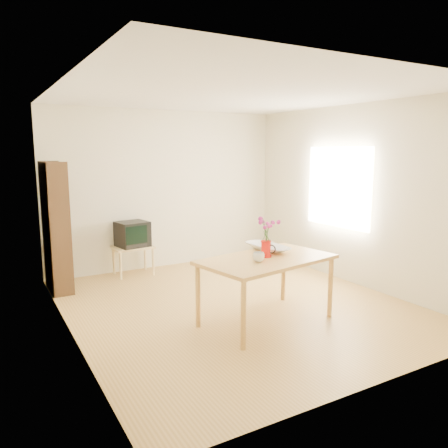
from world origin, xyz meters
TOP-DOWN VIEW (x-y plane):
  - room at (0.03, 0.00)m, footprint 4.50×4.50m
  - table at (0.02, -0.65)m, footprint 1.64×1.12m
  - tv_stand at (-0.70, 1.97)m, footprint 0.60×0.45m
  - bookshelf at (-1.85, 1.75)m, footprint 0.28×0.70m
  - pitcher at (0.03, -0.60)m, footprint 0.13×0.19m
  - flowers at (0.03, -0.61)m, footprint 0.22×0.22m
  - mug at (-0.16, -0.74)m, footprint 0.18×0.18m
  - bowl at (0.24, -0.34)m, footprint 0.48×0.48m
  - teacup_a at (0.20, -0.34)m, footprint 0.09×0.09m
  - teacup_b at (0.29, -0.32)m, footprint 0.07×0.07m
  - television at (-0.70, 1.98)m, footprint 0.51×0.48m

SIDE VIEW (x-z plane):
  - tv_stand at x=-0.70m, z-range 0.16..0.62m
  - television at x=-0.70m, z-range 0.46..0.86m
  - table at x=0.02m, z-range 0.30..1.05m
  - mug at x=-0.16m, z-range 0.75..0.85m
  - pitcher at x=0.03m, z-range 0.74..0.93m
  - bookshelf at x=-1.85m, z-range -0.06..1.74m
  - teacup_b at x=0.29m, z-range 0.88..0.94m
  - teacup_a at x=0.20m, z-range 0.88..0.95m
  - bowl at x=0.24m, z-range 0.75..1.16m
  - flowers at x=0.03m, z-range 0.93..1.24m
  - room at x=0.03m, z-range -0.95..3.55m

